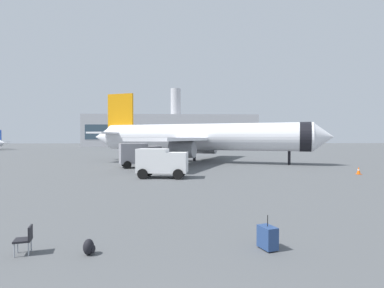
# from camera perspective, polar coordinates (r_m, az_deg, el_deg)

# --- Properties ---
(airplane_at_gate) EXTENTS (34.32, 31.46, 10.50)m
(airplane_at_gate) POSITION_cam_1_polar(r_m,az_deg,el_deg) (45.06, 1.60, 1.25)
(airplane_at_gate) COLOR white
(airplane_at_gate) RESTS_ON ground
(service_truck) EXTENTS (5.22, 3.60, 2.90)m
(service_truck) POSITION_cam_1_polar(r_m,az_deg,el_deg) (37.91, -9.54, -1.84)
(service_truck) COLOR gray
(service_truck) RESTS_ON ground
(cargo_van) EXTENTS (4.65, 2.90, 2.60)m
(cargo_van) POSITION_cam_1_polar(r_m,az_deg,el_deg) (27.86, -5.56, -3.22)
(cargo_van) COLOR white
(cargo_van) RESTS_ON ground
(safety_cone_near) EXTENTS (0.44, 0.44, 0.75)m
(safety_cone_near) POSITION_cam_1_polar(r_m,az_deg,el_deg) (34.57, 28.15, -4.30)
(safety_cone_near) COLOR #F2590C
(safety_cone_near) RESTS_ON ground
(safety_cone_mid) EXTENTS (0.44, 0.44, 0.83)m
(safety_cone_mid) POSITION_cam_1_polar(r_m,az_deg,el_deg) (45.49, -5.58, -2.84)
(safety_cone_mid) COLOR #F2590C
(safety_cone_mid) RESTS_ON ground
(rolling_suitcase) EXTENTS (0.59, 0.74, 1.10)m
(rolling_suitcase) POSITION_cam_1_polar(r_m,az_deg,el_deg) (10.65, 13.63, -16.22)
(rolling_suitcase) COLOR navy
(rolling_suitcase) RESTS_ON ground
(traveller_backpack) EXTENTS (0.36, 0.40, 0.48)m
(traveller_backpack) POSITION_cam_1_polar(r_m,az_deg,el_deg) (10.48, -18.29, -17.45)
(traveller_backpack) COLOR black
(traveller_backpack) RESTS_ON ground
(gate_chair) EXTENTS (0.58, 0.58, 0.86)m
(gate_chair) POSITION_cam_1_polar(r_m,az_deg,el_deg) (11.18, -28.11, -14.91)
(gate_chair) COLOR black
(gate_chair) RESTS_ON ground
(terminal_building) EXTENTS (72.35, 22.45, 25.22)m
(terminal_building) POSITION_cam_1_polar(r_m,az_deg,el_deg) (138.13, -3.81, 2.45)
(terminal_building) COLOR #B2B2B7
(terminal_building) RESTS_ON ground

